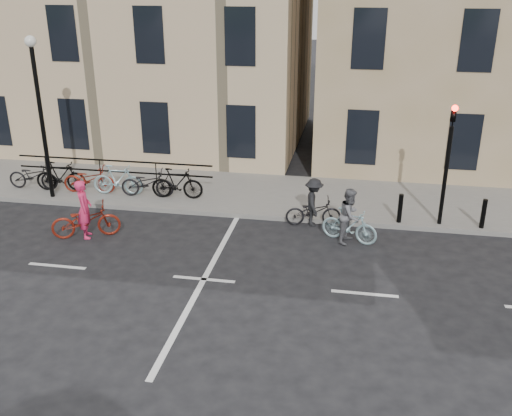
% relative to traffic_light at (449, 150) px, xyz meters
% --- Properties ---
extents(ground, '(120.00, 120.00, 0.00)m').
position_rel_traffic_light_xyz_m(ground, '(-6.20, -4.34, -2.45)').
color(ground, black).
rests_on(ground, ground).
extents(sidewalk, '(46.00, 4.00, 0.15)m').
position_rel_traffic_light_xyz_m(sidewalk, '(-10.20, 1.66, -2.38)').
color(sidewalk, slate).
rests_on(sidewalk, ground).
extents(building_east, '(14.00, 10.00, 12.00)m').
position_rel_traffic_light_xyz_m(building_east, '(2.80, 8.66, 3.70)').
color(building_east, '#9B845E').
rests_on(building_east, sidewalk).
extents(building_west, '(20.00, 10.00, 10.00)m').
position_rel_traffic_light_xyz_m(building_west, '(-15.20, 8.66, 2.70)').
color(building_west, tan).
rests_on(building_west, sidewalk).
extents(traffic_light, '(0.18, 0.30, 3.90)m').
position_rel_traffic_light_xyz_m(traffic_light, '(0.00, 0.00, 0.00)').
color(traffic_light, black).
rests_on(traffic_light, sidewalk).
extents(lamp_post, '(0.36, 0.36, 5.28)m').
position_rel_traffic_light_xyz_m(lamp_post, '(-12.70, 0.06, 1.04)').
color(lamp_post, black).
rests_on(lamp_post, sidewalk).
extents(bollard_east, '(0.14, 0.14, 0.90)m').
position_rel_traffic_light_xyz_m(bollard_east, '(-1.20, -0.09, -1.85)').
color(bollard_east, black).
rests_on(bollard_east, sidewalk).
extents(bollard_west, '(0.14, 0.14, 0.90)m').
position_rel_traffic_light_xyz_m(bollard_west, '(1.20, -0.09, -1.85)').
color(bollard_west, black).
rests_on(bollard_west, sidewalk).
extents(parked_bikes, '(7.25, 1.23, 1.05)m').
position_rel_traffic_light_xyz_m(parked_bikes, '(-11.12, 0.70, -1.81)').
color(parked_bikes, black).
rests_on(parked_bikes, sidewalk).
extents(cyclist_pink, '(2.07, 1.38, 1.74)m').
position_rel_traffic_light_xyz_m(cyclist_pink, '(-10.23, -2.47, -1.85)').
color(cyclist_pink, maroon).
rests_on(cyclist_pink, ground).
extents(cyclist_grey, '(1.73, 0.99, 1.61)m').
position_rel_traffic_light_xyz_m(cyclist_grey, '(-2.67, -1.43, -1.80)').
color(cyclist_grey, '#9CC3CC').
rests_on(cyclist_grey, ground).
extents(cyclist_dark, '(1.76, 1.05, 1.50)m').
position_rel_traffic_light_xyz_m(cyclist_dark, '(-3.79, -0.44, -1.86)').
color(cyclist_dark, black).
rests_on(cyclist_dark, ground).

